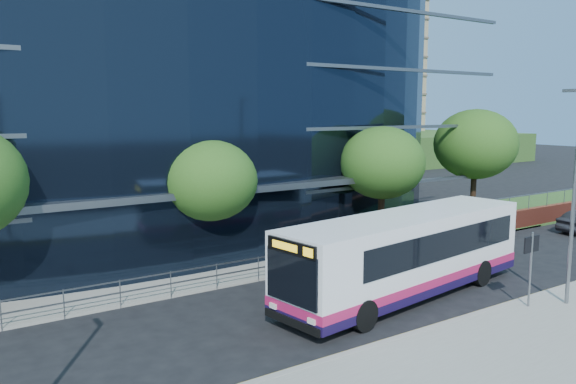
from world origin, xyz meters
TOP-DOWN VIEW (x-y plane):
  - ground at (0.00, 0.00)m, footprint 200.00×200.00m
  - pavement_near at (0.00, -5.00)m, footprint 80.00×8.00m
  - kerb at (0.00, -1.00)m, footprint 80.00×0.25m
  - yellow_line_outer at (0.00, -0.80)m, footprint 80.00×0.08m
  - yellow_line_inner at (0.00, -0.65)m, footprint 80.00×0.08m
  - far_forecourt at (-6.00, 11.00)m, footprint 50.00×8.00m
  - grass_verge at (24.00, 11.00)m, footprint 36.00×8.00m
  - glass_office at (-4.00, 20.85)m, footprint 44.00×23.10m
  - retaining_wall at (20.00, 7.30)m, footprint 34.00×0.40m
  - guard_railings at (-8.00, 7.00)m, footprint 24.00×0.05m
  - apartment_block at (32.00, 57.21)m, footprint 60.00×42.00m
  - street_sign at (4.50, -1.59)m, footprint 0.85×0.09m
  - tree_far_b at (-3.00, 9.50)m, footprint 4.29×4.29m
  - tree_far_c at (7.00, 9.00)m, footprint 4.62×4.62m
  - tree_far_d at (16.00, 10.00)m, footprint 5.28×5.28m
  - tree_dist_e at (24.00, 40.00)m, footprint 4.62×4.62m
  - tree_dist_f at (40.00, 42.00)m, footprint 4.29×4.29m
  - streetlight_east at (6.00, -2.17)m, footprint 0.15×0.77m
  - city_bus at (1.98, 2.06)m, footprint 12.47×4.41m

SIDE VIEW (x-z plane):
  - ground at x=0.00m, z-range 0.00..0.00m
  - yellow_line_outer at x=0.00m, z-range 0.00..0.01m
  - yellow_line_inner at x=0.00m, z-range 0.00..0.01m
  - far_forecourt at x=-6.00m, z-range 0.00..0.10m
  - grass_verge at x=24.00m, z-range 0.00..0.12m
  - pavement_near at x=0.00m, z-range 0.00..0.15m
  - kerb at x=0.00m, z-range 0.00..0.16m
  - retaining_wall at x=20.00m, z-range -0.44..1.67m
  - guard_railings at x=-8.00m, z-range 0.27..1.37m
  - city_bus at x=1.98m, z-range 0.10..3.41m
  - street_sign at x=4.50m, z-range 0.75..3.55m
  - tree_far_b at x=-3.00m, z-range 1.19..7.23m
  - tree_dist_f at x=40.00m, z-range 1.19..7.23m
  - streetlight_east at x=6.00m, z-range 0.44..8.44m
  - tree_far_c at x=7.00m, z-range 1.28..7.79m
  - tree_dist_e at x=24.00m, z-range 1.28..7.79m
  - tree_far_d at x=16.00m, z-range 1.47..8.91m
  - glass_office at x=-4.00m, z-range 0.00..16.00m
  - apartment_block at x=32.00m, z-range -3.89..26.11m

